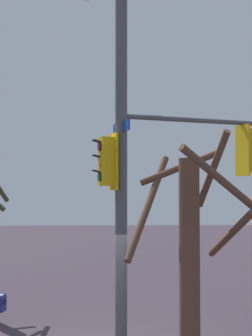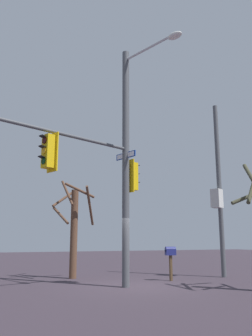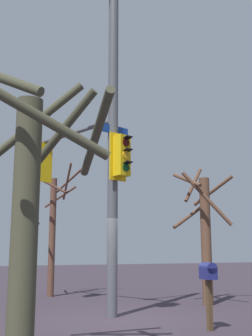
% 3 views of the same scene
% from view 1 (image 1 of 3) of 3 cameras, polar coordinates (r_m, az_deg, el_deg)
% --- Properties ---
extents(main_signal_pole_assembly, '(3.32, 5.99, 9.37)m').
position_cam_1_polar(main_signal_pole_assembly, '(12.09, 1.76, 4.06)').
color(main_signal_pole_assembly, '#4C4F54').
rests_on(main_signal_pole_assembly, ground).
extents(bare_tree_behind_pole, '(2.08, 2.07, 4.44)m').
position_cam_1_polar(bare_tree_behind_pole, '(8.22, 7.20, -10.86)').
color(bare_tree_behind_pole, brown).
rests_on(bare_tree_behind_pole, ground).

